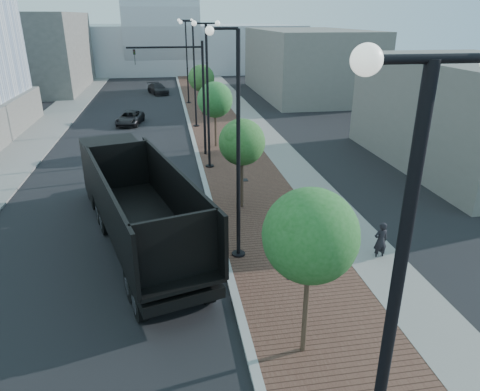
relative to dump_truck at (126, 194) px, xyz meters
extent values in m
cube|color=#4C2D23|center=(7.70, 26.01, -1.58)|extent=(7.00, 140.00, 0.12)
cube|color=slate|center=(10.40, 26.01, -1.58)|extent=(2.40, 140.00, 0.13)
cube|color=gray|center=(4.20, 26.01, -1.57)|extent=(0.30, 140.00, 0.14)
cube|color=slate|center=(-8.80, 26.01, -1.58)|extent=(4.00, 140.00, 0.12)
cube|color=black|center=(-0.89, 3.20, 0.28)|extent=(3.51, 3.59, 2.94)
cube|color=black|center=(-1.30, 4.65, -0.68)|extent=(2.76, 1.27, 1.47)
cube|color=black|center=(-0.49, 1.76, -0.46)|extent=(2.96, 1.63, 0.56)
cube|color=black|center=(0.99, -3.54, -0.46)|extent=(5.40, 10.74, 0.40)
cube|color=black|center=(0.99, -3.54, 0.00)|extent=(5.51, 10.77, 0.14)
cube|color=black|center=(-0.37, -3.92, 1.13)|extent=(2.92, 10.05, 2.26)
cube|color=black|center=(2.35, -3.16, 1.13)|extent=(2.92, 10.05, 2.26)
cube|color=black|center=(2.21, -7.92, 1.13)|extent=(2.76, 0.89, 2.26)
cube|color=black|center=(-0.23, 0.83, 1.13)|extent=(2.76, 0.89, 2.26)
cylinder|color=black|center=(-1.87, 2.30, -1.02)|extent=(0.66, 1.29, 1.24)
cylinder|color=silver|center=(-1.87, 2.30, -1.02)|extent=(0.55, 0.76, 0.68)
cylinder|color=black|center=(0.41, 2.94, -1.02)|extent=(0.66, 1.29, 1.24)
cylinder|color=silver|center=(0.41, 2.94, -1.02)|extent=(0.55, 0.76, 0.68)
cylinder|color=black|center=(-2.30, 3.85, -1.02)|extent=(0.66, 1.29, 1.24)
cylinder|color=silver|center=(-2.30, 3.85, -1.02)|extent=(0.55, 0.76, 0.68)
cylinder|color=black|center=(-0.02, 4.48, -1.02)|extent=(0.66, 1.29, 1.24)
cylinder|color=silver|center=(-0.02, 4.48, -1.02)|extent=(0.55, 0.76, 0.68)
cylinder|color=black|center=(0.87, -7.52, -1.02)|extent=(0.66, 1.29, 1.24)
cylinder|color=silver|center=(0.87, -7.52, -1.02)|extent=(0.55, 0.76, 0.68)
cylinder|color=black|center=(3.15, -6.88, -1.02)|extent=(0.66, 1.29, 1.24)
cylinder|color=silver|center=(3.15, -6.88, -1.02)|extent=(0.55, 0.76, 0.68)
cylinder|color=black|center=(0.54, -6.37, -1.02)|extent=(0.66, 1.29, 1.24)
cylinder|color=silver|center=(0.54, -6.37, -1.02)|extent=(0.55, 0.76, 0.68)
cylinder|color=black|center=(2.83, -5.73, -1.02)|extent=(0.66, 1.29, 1.24)
cylinder|color=silver|center=(2.83, -5.73, -1.02)|extent=(0.55, 0.76, 0.68)
cylinder|color=black|center=(-1.01, -0.78, -1.02)|extent=(0.66, 1.29, 1.24)
cylinder|color=silver|center=(-1.01, -0.78, -1.02)|extent=(0.55, 0.76, 0.68)
cylinder|color=black|center=(1.27, -0.14, -1.02)|extent=(0.66, 1.29, 1.24)
cylinder|color=silver|center=(1.27, -0.14, -1.02)|extent=(0.55, 0.76, 0.68)
cylinder|color=black|center=(-1.34, 0.38, -1.02)|extent=(0.66, 1.29, 1.24)
cylinder|color=silver|center=(-1.34, 0.38, -1.02)|extent=(0.55, 0.76, 0.68)
cylinder|color=black|center=(0.95, 1.01, -1.02)|extent=(0.66, 1.29, 1.24)
cylinder|color=silver|center=(0.95, 1.01, -1.02)|extent=(0.55, 0.76, 0.68)
imported|color=silver|center=(-0.01, 3.55, -0.83)|extent=(3.44, 5.23, 1.63)
imported|color=black|center=(-1.30, 22.23, -1.04)|extent=(2.76, 4.62, 1.20)
imported|color=black|center=(1.22, 39.77, -0.98)|extent=(3.16, 4.92, 1.33)
imported|color=black|center=(10.60, -5.11, -0.80)|extent=(0.65, 0.46, 1.69)
cylinder|color=black|center=(4.80, -15.99, 7.48)|extent=(1.40, 0.10, 0.10)
sphere|color=silver|center=(4.10, -15.99, 7.48)|extent=(0.32, 0.32, 0.32)
cylinder|color=black|center=(4.80, -3.99, -1.54)|extent=(0.56, 0.56, 0.20)
cylinder|color=black|center=(4.80, -3.99, 2.98)|extent=(0.16, 0.16, 9.00)
cylinder|color=black|center=(4.30, -3.99, 7.48)|extent=(1.00, 0.10, 0.10)
sphere|color=silver|center=(3.80, -3.99, 7.41)|extent=(0.32, 0.32, 0.32)
cylinder|color=black|center=(4.80, 8.01, -1.54)|extent=(0.56, 0.56, 0.20)
cylinder|color=black|center=(4.80, 8.01, 2.98)|extent=(0.16, 0.16, 9.00)
cylinder|color=black|center=(4.80, 8.01, 7.48)|extent=(1.40, 0.10, 0.10)
sphere|color=silver|center=(4.10, 8.01, 7.48)|extent=(0.32, 0.32, 0.32)
sphere|color=silver|center=(5.50, 8.01, 7.48)|extent=(0.32, 0.32, 0.32)
cylinder|color=black|center=(4.80, 20.01, -1.54)|extent=(0.56, 0.56, 0.20)
cylinder|color=black|center=(4.80, 20.01, 2.98)|extent=(0.16, 0.16, 9.00)
cylinder|color=black|center=(4.30, 20.01, 7.48)|extent=(1.00, 0.10, 0.10)
sphere|color=silver|center=(3.80, 20.01, 7.41)|extent=(0.32, 0.32, 0.32)
cylinder|color=black|center=(4.80, 32.01, -1.54)|extent=(0.56, 0.56, 0.20)
cylinder|color=black|center=(4.80, 32.01, 2.98)|extent=(0.16, 0.16, 9.00)
cylinder|color=black|center=(4.80, 32.01, 7.48)|extent=(1.40, 0.10, 0.10)
sphere|color=silver|center=(4.10, 32.01, 7.48)|extent=(0.32, 0.32, 0.32)
sphere|color=silver|center=(5.50, 32.01, 7.48)|extent=(0.32, 0.32, 0.32)
cylinder|color=black|center=(4.80, 11.01, 2.36)|extent=(0.18, 0.18, 8.00)
cylinder|color=black|center=(2.30, 11.01, 5.96)|extent=(5.00, 0.12, 0.12)
imported|color=black|center=(0.30, 11.01, 5.36)|extent=(0.16, 0.20, 1.00)
cylinder|color=#382619|center=(5.80, -9.99, 0.22)|extent=(0.16, 0.16, 3.73)
sphere|color=#1F591E|center=(5.80, -9.99, 2.36)|extent=(2.66, 2.66, 2.66)
sphere|color=#1F591E|center=(6.20, -9.69, 2.09)|extent=(1.86, 1.86, 1.86)
sphere|color=#1F591E|center=(5.50, -10.29, 2.73)|extent=(1.60, 1.60, 1.60)
cylinder|color=#382619|center=(5.80, 1.01, 0.06)|extent=(0.16, 0.16, 3.41)
sphere|color=#25591E|center=(5.80, 1.01, 2.01)|extent=(2.36, 2.36, 2.36)
sphere|color=#25591E|center=(6.20, 1.31, 1.76)|extent=(1.65, 1.65, 1.65)
sphere|color=#25591E|center=(5.50, 0.71, 2.35)|extent=(1.41, 1.41, 1.41)
cylinder|color=#382619|center=(5.80, 13.01, 0.08)|extent=(0.16, 0.16, 3.45)
sphere|color=#216325|center=(5.80, 13.01, 2.06)|extent=(2.67, 2.67, 2.67)
sphere|color=#216325|center=(6.20, 13.31, 1.81)|extent=(1.87, 1.87, 1.87)
sphere|color=#216325|center=(5.50, 12.71, 2.40)|extent=(1.60, 1.60, 1.60)
cylinder|color=#382619|center=(5.80, 25.01, 0.12)|extent=(0.16, 0.16, 3.53)
sphere|color=#26571E|center=(5.80, 25.01, 2.14)|extent=(2.62, 2.62, 2.62)
sphere|color=#26571E|center=(6.20, 25.31, 1.89)|extent=(1.84, 1.84, 1.84)
sphere|color=#26571E|center=(5.50, 24.71, 2.49)|extent=(1.57, 1.57, 1.57)
cube|color=#B1B5BC|center=(2.20, 71.01, 2.36)|extent=(50.00, 28.00, 8.00)
cube|color=#5E5B55|center=(-15.80, 46.01, 3.36)|extent=(14.00, 20.00, 10.00)
cube|color=slate|center=(20.20, 36.01, 2.36)|extent=(12.00, 22.00, 8.00)
cube|color=#64605A|center=(22.20, 6.01, 1.86)|extent=(10.00, 16.00, 7.00)
cube|color=black|center=(6.60, -5.99, -1.51)|extent=(0.50, 0.50, 0.02)
cube|color=black|center=(6.60, 5.01, -1.51)|extent=(0.50, 0.50, 0.02)
camera|label=1|loc=(2.16, -20.17, 7.87)|focal=33.00mm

